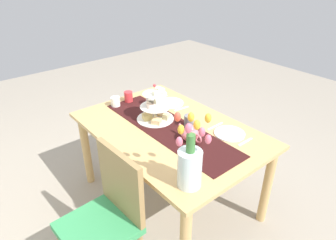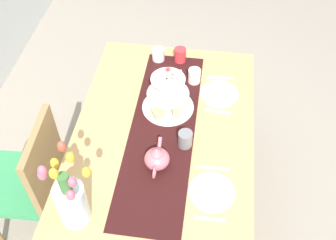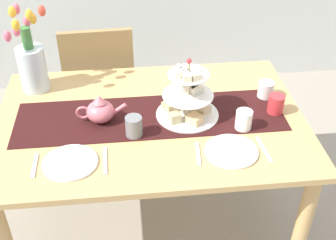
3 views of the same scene
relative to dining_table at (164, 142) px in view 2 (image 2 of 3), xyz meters
name	(u,v)px [view 2 (image 2 of 3)]	position (x,y,z in m)	size (l,w,h in m)	color
ground_plane	(164,198)	(0.00, 0.00, -0.62)	(8.00, 8.00, 0.00)	gray
dining_table	(164,142)	(0.00, 0.00, 0.00)	(1.46, 0.99, 0.72)	tan
chair_left	(31,178)	(-0.27, 0.72, -0.12)	(0.44, 0.44, 0.91)	olive
table_runner	(162,130)	(0.00, 0.01, 0.10)	(1.27, 0.36, 0.00)	black
tiered_cake_stand	(168,97)	(0.18, 0.00, 0.19)	(0.30, 0.30, 0.30)	beige
teapot	(157,158)	(-0.23, 0.00, 0.16)	(0.24, 0.13, 0.14)	#D66B75
tulip_vase	(71,200)	(-0.57, 0.33, 0.26)	(0.20, 0.24, 0.45)	silver
cream_jug	(158,55)	(0.59, 0.12, 0.14)	(0.08, 0.08, 0.09)	white
dinner_plate_left	(212,192)	(-0.36, -0.29, 0.11)	(0.23, 0.23, 0.01)	white
fork_left	(209,219)	(-0.50, -0.29, 0.10)	(0.02, 0.15, 0.01)	silver
knife_left	(213,168)	(-0.21, -0.29, 0.10)	(0.01, 0.17, 0.01)	silver
dinner_plate_right	(219,94)	(0.33, -0.29, 0.11)	(0.23, 0.23, 0.01)	white
fork_right	(218,112)	(0.18, -0.29, 0.10)	(0.02, 0.15, 0.01)	silver
knife_right	(220,78)	(0.47, -0.29, 0.10)	(0.01, 0.17, 0.01)	silver
mug_grey	(185,139)	(-0.08, -0.13, 0.15)	(0.08, 0.08, 0.10)	slate
mug_white_text	(194,76)	(0.42, -0.13, 0.15)	(0.08, 0.08, 0.10)	white
mug_orange	(180,55)	(0.60, -0.02, 0.15)	(0.08, 0.08, 0.10)	red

